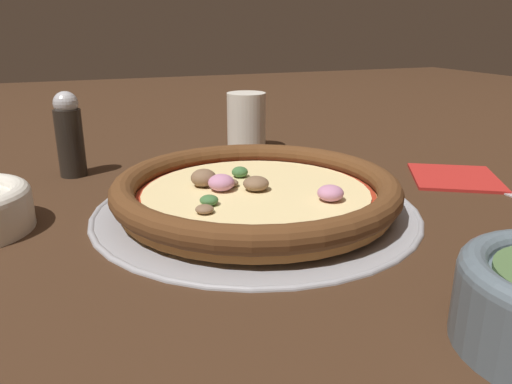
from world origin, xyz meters
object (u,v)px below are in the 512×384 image
at_px(pizza_tray, 256,208).
at_px(pepper_shaker, 69,134).
at_px(pizza, 256,190).
at_px(drinking_cup, 246,122).
at_px(napkin, 455,176).
at_px(fork, 486,185).

bearing_deg(pizza_tray, pepper_shaker, 130.38).
distance_m(pizza, drinking_cup, 0.29).
distance_m(napkin, fork, 0.04).
xyz_separation_m(pizza_tray, napkin, (0.30, 0.01, 0.00)).
bearing_deg(pizza, pepper_shaker, 130.34).
height_order(drinking_cup, pepper_shaker, pepper_shaker).
relative_size(pizza_tray, drinking_cup, 3.87).
height_order(napkin, pepper_shaker, pepper_shaker).
bearing_deg(fork, pepper_shaker, 64.45).
distance_m(pizza_tray, pizza, 0.02).
relative_size(drinking_cup, napkin, 0.60).
bearing_deg(pizza_tray, napkin, 2.79).
relative_size(pizza_tray, napkin, 2.32).
xyz_separation_m(pizza_tray, fork, (0.31, -0.02, -0.00)).
xyz_separation_m(pizza_tray, drinking_cup, (0.09, 0.27, 0.04)).
distance_m(napkin, pepper_shaker, 0.53).
bearing_deg(fork, pizza_tray, 85.98).
bearing_deg(drinking_cup, pizza, -108.08).
bearing_deg(drinking_cup, pepper_shaker, -169.10).
height_order(drinking_cup, napkin, drinking_cup).
height_order(pizza_tray, napkin, same).
distance_m(pizza, fork, 0.31).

